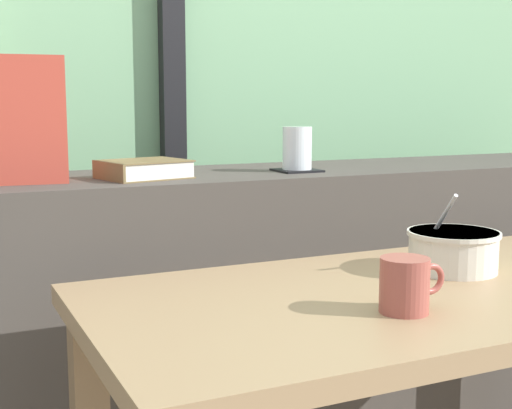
{
  "coord_description": "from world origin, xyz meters",
  "views": [
    {
      "loc": [
        -0.74,
        -1.01,
        1.01
      ],
      "look_at": [
        -0.04,
        0.49,
        0.77
      ],
      "focal_mm": 49.6,
      "sensor_mm": 36.0,
      "label": 1
    }
  ],
  "objects_px": {
    "coaster_square": "(297,170)",
    "closed_book": "(143,169)",
    "soup_bowl": "(453,251)",
    "ceramic_mug": "(406,285)",
    "juice_glass": "(297,149)",
    "breakfast_table": "(435,345)"
  },
  "relations": [
    {
      "from": "breakfast_table",
      "to": "juice_glass",
      "type": "height_order",
      "value": "juice_glass"
    },
    {
      "from": "juice_glass",
      "to": "soup_bowl",
      "type": "relative_size",
      "value": 0.59
    },
    {
      "from": "soup_bowl",
      "to": "ceramic_mug",
      "type": "xyz_separation_m",
      "value": [
        -0.25,
        -0.18,
        0.0
      ]
    },
    {
      "from": "juice_glass",
      "to": "ceramic_mug",
      "type": "bearing_deg",
      "value": -103.95
    },
    {
      "from": "coaster_square",
      "to": "soup_bowl",
      "type": "relative_size",
      "value": 0.57
    },
    {
      "from": "coaster_square",
      "to": "juice_glass",
      "type": "bearing_deg",
      "value": 90.0
    },
    {
      "from": "soup_bowl",
      "to": "closed_book",
      "type": "bearing_deg",
      "value": 134.31
    },
    {
      "from": "juice_glass",
      "to": "closed_book",
      "type": "height_order",
      "value": "juice_glass"
    },
    {
      "from": "breakfast_table",
      "to": "closed_book",
      "type": "relative_size",
      "value": 6.04
    },
    {
      "from": "ceramic_mug",
      "to": "juice_glass",
      "type": "bearing_deg",
      "value": 76.05
    },
    {
      "from": "ceramic_mug",
      "to": "breakfast_table",
      "type": "bearing_deg",
      "value": 36.04
    },
    {
      "from": "breakfast_table",
      "to": "ceramic_mug",
      "type": "relative_size",
      "value": 10.97
    },
    {
      "from": "juice_glass",
      "to": "closed_book",
      "type": "distance_m",
      "value": 0.38
    },
    {
      "from": "coaster_square",
      "to": "ceramic_mug",
      "type": "height_order",
      "value": "coaster_square"
    },
    {
      "from": "closed_book",
      "to": "coaster_square",
      "type": "bearing_deg",
      "value": -0.87
    },
    {
      "from": "juice_glass",
      "to": "coaster_square",
      "type": "bearing_deg",
      "value": -90.0
    },
    {
      "from": "soup_bowl",
      "to": "ceramic_mug",
      "type": "distance_m",
      "value": 0.3
    },
    {
      "from": "closed_book",
      "to": "ceramic_mug",
      "type": "bearing_deg",
      "value": -71.56
    },
    {
      "from": "soup_bowl",
      "to": "ceramic_mug",
      "type": "relative_size",
      "value": 1.54
    },
    {
      "from": "breakfast_table",
      "to": "juice_glass",
      "type": "xyz_separation_m",
      "value": [
        0.01,
        0.54,
        0.32
      ]
    },
    {
      "from": "juice_glass",
      "to": "ceramic_mug",
      "type": "distance_m",
      "value": 0.69
    },
    {
      "from": "coaster_square",
      "to": "closed_book",
      "type": "bearing_deg",
      "value": 179.13
    }
  ]
}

